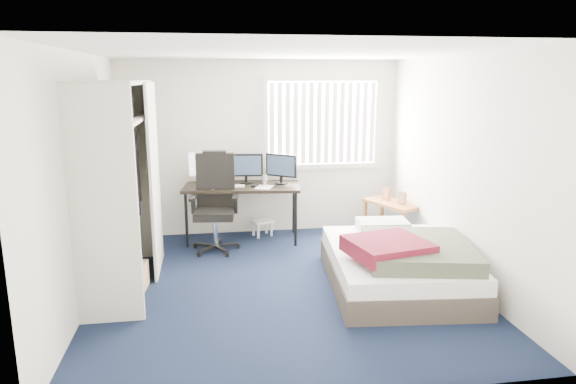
# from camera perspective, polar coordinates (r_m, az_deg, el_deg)

# --- Properties ---
(ground) EXTENTS (4.20, 4.20, 0.00)m
(ground) POSITION_cam_1_polar(r_m,az_deg,el_deg) (5.77, -0.70, -10.32)
(ground) COLOR black
(ground) RESTS_ON ground
(room_shell) EXTENTS (4.20, 4.20, 4.20)m
(room_shell) POSITION_cam_1_polar(r_m,az_deg,el_deg) (5.37, -0.75, 4.69)
(room_shell) COLOR silver
(room_shell) RESTS_ON ground
(window_assembly) EXTENTS (1.72, 0.09, 1.32)m
(window_assembly) POSITION_cam_1_polar(r_m,az_deg,el_deg) (7.52, 3.84, 7.63)
(window_assembly) COLOR white
(window_assembly) RESTS_ON ground
(closet) EXTENTS (0.64, 1.84, 2.22)m
(closet) POSITION_cam_1_polar(r_m,az_deg,el_deg) (5.67, -18.12, 2.88)
(closet) COLOR beige
(closet) RESTS_ON ground
(desk) EXTENTS (1.67, 0.93, 1.25)m
(desk) POSITION_cam_1_polar(r_m,az_deg,el_deg) (7.18, -5.11, 0.99)
(desk) COLOR black
(desk) RESTS_ON ground
(office_chair) EXTENTS (0.68, 0.68, 1.30)m
(office_chair) POSITION_cam_1_polar(r_m,az_deg,el_deg) (6.87, -8.07, -2.26)
(office_chair) COLOR black
(office_chair) RESTS_ON ground
(footstool) EXTENTS (0.35, 0.32, 0.24)m
(footstool) POSITION_cam_1_polar(r_m,az_deg,el_deg) (7.44, -2.87, -3.52)
(footstool) COLOR white
(footstool) RESTS_ON ground
(nightstand) EXTENTS (0.70, 0.91, 0.74)m
(nightstand) POSITION_cam_1_polar(r_m,az_deg,el_deg) (7.28, 11.50, -1.61)
(nightstand) COLOR brown
(nightstand) RESTS_ON ground
(bed) EXTENTS (1.62, 2.05, 0.64)m
(bed) POSITION_cam_1_polar(r_m,az_deg,el_deg) (5.77, 12.19, -7.70)
(bed) COLOR #40352E
(bed) RESTS_ON ground
(pine_box) EXTENTS (0.40, 0.31, 0.28)m
(pine_box) POSITION_cam_1_polar(r_m,az_deg,el_deg) (5.91, -17.22, -8.90)
(pine_box) COLOR tan
(pine_box) RESTS_ON ground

